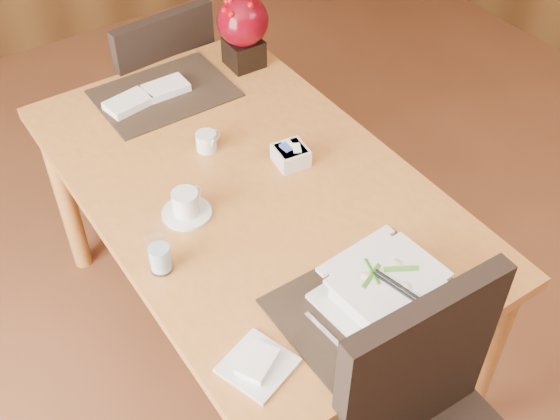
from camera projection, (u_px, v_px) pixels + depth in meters
dining_table at (251, 206)px, 2.15m from camera, size 0.90×1.50×0.75m
placemat_near at (367, 304)px, 1.75m from camera, size 0.45×0.33×0.01m
placemat_far at (164, 93)px, 2.40m from camera, size 0.45×0.33×0.01m
soup_setting at (387, 292)px, 1.71m from camera, size 0.30×0.30×0.11m
coffee_cup at (186, 205)px, 1.96m from camera, size 0.14×0.14×0.08m
water_glass at (159, 250)px, 1.79m from camera, size 0.08×0.08×0.14m
creamer_jug at (206, 141)px, 2.17m from camera, size 0.10×0.10×0.06m
sugar_caddy at (291, 155)px, 2.13m from camera, size 0.11×0.11×0.06m
berry_decor at (243, 27)px, 2.44m from camera, size 0.18×0.18×0.27m
napkins_far at (150, 94)px, 2.37m from camera, size 0.30×0.12×0.03m
bread_plate at (258, 365)px, 1.62m from camera, size 0.19×0.19×0.01m
far_chair at (158, 95)px, 2.81m from camera, size 0.45×0.46×0.91m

